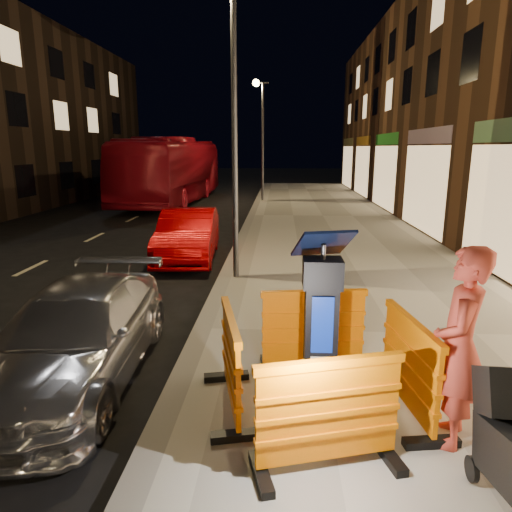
# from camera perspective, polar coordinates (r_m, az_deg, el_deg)

# --- Properties ---
(ground_plane) EXTENTS (120.00, 120.00, 0.00)m
(ground_plane) POSITION_cam_1_polar(r_m,az_deg,el_deg) (7.42, -6.69, -10.03)
(ground_plane) COLOR black
(ground_plane) RESTS_ON ground
(sidewalk) EXTENTS (6.00, 60.00, 0.15)m
(sidewalk) POSITION_cam_1_polar(r_m,az_deg,el_deg) (7.51, 16.84, -9.63)
(sidewalk) COLOR gray
(sidewalk) RESTS_ON ground
(kerb) EXTENTS (0.30, 60.00, 0.15)m
(kerb) POSITION_cam_1_polar(r_m,az_deg,el_deg) (7.39, -6.71, -9.50)
(kerb) COLOR slate
(kerb) RESTS_ON ground
(parking_kiosk) EXTENTS (0.70, 0.70, 1.89)m
(parking_kiosk) POSITION_cam_1_polar(r_m,az_deg,el_deg) (4.89, 8.09, -8.88)
(parking_kiosk) COLOR black
(parking_kiosk) RESTS_ON sidewalk
(barrier_front) EXTENTS (1.46, 0.90, 1.06)m
(barrier_front) POSITION_cam_1_polar(r_m,az_deg,el_deg) (4.24, 9.03, -19.03)
(barrier_front) COLOR orange
(barrier_front) RESTS_ON sidewalk
(barrier_back) EXTENTS (1.42, 0.73, 1.06)m
(barrier_back) POSITION_cam_1_polar(r_m,az_deg,el_deg) (5.93, 7.17, -9.15)
(barrier_back) COLOR orange
(barrier_back) RESTS_ON sidewalk
(barrier_kerbside) EXTENTS (0.83, 1.44, 1.06)m
(barrier_kerbside) POSITION_cam_1_polar(r_m,az_deg,el_deg) (5.07, -3.12, -13.12)
(barrier_kerbside) COLOR orange
(barrier_kerbside) RESTS_ON sidewalk
(barrier_bldgside) EXTENTS (0.75, 1.42, 1.06)m
(barrier_bldgside) POSITION_cam_1_polar(r_m,az_deg,el_deg) (5.23, 18.62, -12.97)
(barrier_bldgside) COLOR orange
(barrier_bldgside) RESTS_ON sidewalk
(car_silver) EXTENTS (1.82, 4.16, 1.19)m
(car_silver) POSITION_cam_1_polar(r_m,az_deg,el_deg) (6.61, -21.11, -13.96)
(car_silver) COLOR silver
(car_silver) RESTS_ON ground
(car_red) EXTENTS (1.71, 4.12, 1.33)m
(car_red) POSITION_cam_1_polar(r_m,az_deg,el_deg) (12.46, -8.36, -0.37)
(car_red) COLOR #9C0103
(car_red) RESTS_ON ground
(bus_doubledecker) EXTENTS (3.30, 12.42, 3.44)m
(bus_doubledecker) POSITION_cam_1_polar(r_m,az_deg,el_deg) (25.63, -10.21, 6.64)
(bus_doubledecker) COLOR maroon
(bus_doubledecker) RESTS_ON ground
(man) EXTENTS (0.71, 0.84, 1.95)m
(man) POSITION_cam_1_polar(r_m,az_deg,el_deg) (4.74, 24.08, -10.39)
(man) COLOR #B73A2C
(man) RESTS_ON sidewalk
(street_lamp_mid) EXTENTS (0.12, 0.12, 6.00)m
(street_lamp_mid) POSITION_cam_1_polar(r_m,az_deg,el_deg) (9.75, -2.69, 14.64)
(street_lamp_mid) COLOR #3F3F44
(street_lamp_mid) RESTS_ON sidewalk
(street_lamp_far) EXTENTS (0.12, 0.12, 6.00)m
(street_lamp_far) POSITION_cam_1_polar(r_m,az_deg,el_deg) (24.72, 0.84, 13.93)
(street_lamp_far) COLOR #3F3F44
(street_lamp_far) RESTS_ON sidewalk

